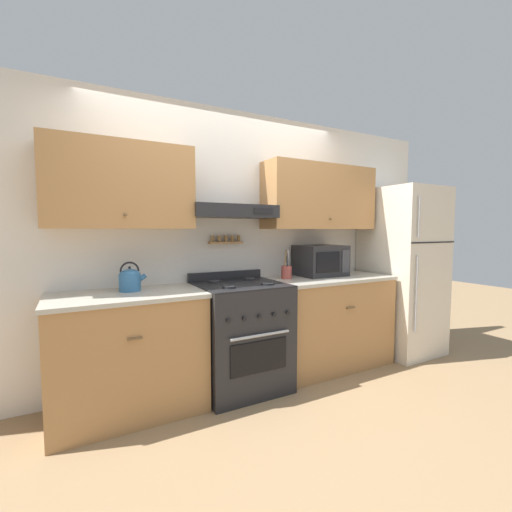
% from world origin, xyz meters
% --- Properties ---
extents(ground_plane, '(16.00, 16.00, 0.00)m').
position_xyz_m(ground_plane, '(0.00, 0.00, 0.00)').
color(ground_plane, '#937551').
extents(wall_back, '(5.20, 0.46, 2.55)m').
position_xyz_m(wall_back, '(0.04, 0.63, 1.43)').
color(wall_back, silver).
rests_on(wall_back, ground_plane).
extents(counter_left, '(1.12, 0.67, 0.93)m').
position_xyz_m(counter_left, '(-0.94, 0.34, 0.46)').
color(counter_left, '#AD7A47').
rests_on(counter_left, ground_plane).
extents(counter_right, '(1.29, 0.67, 0.93)m').
position_xyz_m(counter_right, '(1.02, 0.34, 0.46)').
color(counter_right, '#AD7A47').
rests_on(counter_right, ground_plane).
extents(stove_range, '(0.75, 0.73, 1.01)m').
position_xyz_m(stove_range, '(-0.00, 0.31, 0.47)').
color(stove_range, '#232326').
rests_on(stove_range, ground_plane).
extents(refrigerator, '(0.71, 0.78, 1.88)m').
position_xyz_m(refrigerator, '(2.06, 0.27, 0.94)').
color(refrigerator, beige).
rests_on(refrigerator, ground_plane).
extents(tea_kettle, '(0.21, 0.17, 0.23)m').
position_xyz_m(tea_kettle, '(-0.90, 0.43, 1.02)').
color(tea_kettle, teal).
rests_on(tea_kettle, counter_left).
extents(microwave, '(0.48, 0.39, 0.32)m').
position_xyz_m(microwave, '(1.01, 0.45, 1.09)').
color(microwave, '#232326').
rests_on(microwave, counter_right).
extents(utensil_crock, '(0.11, 0.11, 0.28)m').
position_xyz_m(utensil_crock, '(0.57, 0.43, 1.00)').
color(utensil_crock, '#B24C42').
rests_on(utensil_crock, counter_right).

